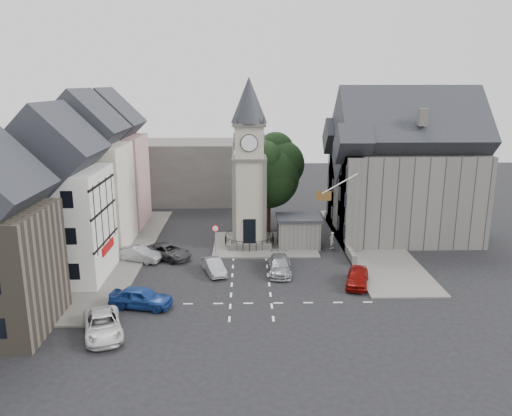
{
  "coord_description": "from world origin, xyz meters",
  "views": [
    {
      "loc": [
        -0.34,
        -39.17,
        15.66
      ],
      "look_at": [
        0.59,
        5.0,
        4.56
      ],
      "focal_mm": 35.0,
      "sensor_mm": 36.0,
      "label": 1
    }
  ],
  "objects_px": {
    "car_west_blue": "(141,297)",
    "pedestrian": "(332,240)",
    "clock_tower": "(249,164)",
    "stone_shelter": "(298,231)",
    "car_east_red": "(357,277)"
  },
  "relations": [
    {
      "from": "car_east_red",
      "to": "car_west_blue",
      "type": "bearing_deg",
      "value": -151.33
    },
    {
      "from": "car_east_red",
      "to": "pedestrian",
      "type": "bearing_deg",
      "value": 109.15
    },
    {
      "from": "car_west_blue",
      "to": "stone_shelter",
      "type": "bearing_deg",
      "value": -31.9
    },
    {
      "from": "car_west_blue",
      "to": "pedestrian",
      "type": "height_order",
      "value": "pedestrian"
    },
    {
      "from": "car_east_red",
      "to": "pedestrian",
      "type": "relative_size",
      "value": 2.41
    },
    {
      "from": "clock_tower",
      "to": "car_west_blue",
      "type": "xyz_separation_m",
      "value": [
        -7.87,
        -13.99,
        -7.36
      ]
    },
    {
      "from": "stone_shelter",
      "to": "pedestrian",
      "type": "xyz_separation_m",
      "value": [
        3.2,
        -0.74,
        -0.7
      ]
    },
    {
      "from": "clock_tower",
      "to": "stone_shelter",
      "type": "distance_m",
      "value": 8.15
    },
    {
      "from": "car_west_blue",
      "to": "car_east_red",
      "type": "distance_m",
      "value": 16.78
    },
    {
      "from": "car_west_blue",
      "to": "pedestrian",
      "type": "bearing_deg",
      "value": -39.91
    },
    {
      "from": "car_east_red",
      "to": "pedestrian",
      "type": "distance_m",
      "value": 9.09
    },
    {
      "from": "clock_tower",
      "to": "pedestrian",
      "type": "distance_m",
      "value": 10.88
    },
    {
      "from": "clock_tower",
      "to": "stone_shelter",
      "type": "bearing_deg",
      "value": -5.84
    },
    {
      "from": "stone_shelter",
      "to": "car_west_blue",
      "type": "xyz_separation_m",
      "value": [
        -12.67,
        -13.5,
        -0.78
      ]
    },
    {
      "from": "clock_tower",
      "to": "pedestrian",
      "type": "xyz_separation_m",
      "value": [
        8.0,
        -1.23,
        -7.27
      ]
    }
  ]
}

